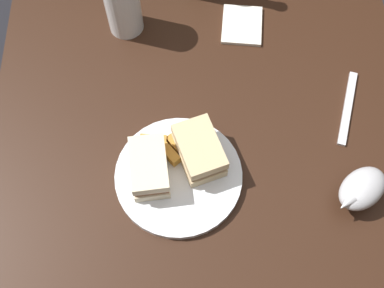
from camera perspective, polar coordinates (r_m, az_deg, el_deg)
ground_plane at (r=1.62m, az=0.93°, el=-9.83°), size 6.00×6.00×0.00m
dining_table at (r=1.27m, az=1.18°, el=-5.37°), size 1.11×0.88×0.74m
plate at (r=0.88m, az=-1.70°, el=-4.03°), size 0.25×0.25×0.02m
sandwich_half_left at (r=0.85m, az=0.92°, el=-0.85°), size 0.13×0.10×0.06m
sandwich_half_right at (r=0.84m, az=-5.41°, el=-3.00°), size 0.11×0.08×0.06m
potato_wedge_front at (r=0.87m, az=-2.98°, el=-1.11°), size 0.05×0.05×0.02m
potato_wedge_middle at (r=0.89m, az=-4.91°, el=0.32°), size 0.03×0.05×0.02m
potato_wedge_back at (r=0.88m, az=-1.92°, el=-0.22°), size 0.05×0.04×0.02m
pint_glass at (r=1.03m, az=-8.77°, el=17.08°), size 0.08×0.08×0.17m
gravy_boat at (r=0.89m, az=20.65°, el=-5.37°), size 0.12×0.12×0.07m
napkin at (r=1.08m, az=6.33°, el=14.73°), size 0.12×0.10×0.01m
fork at (r=1.00m, az=19.07°, el=4.36°), size 0.18×0.07×0.01m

